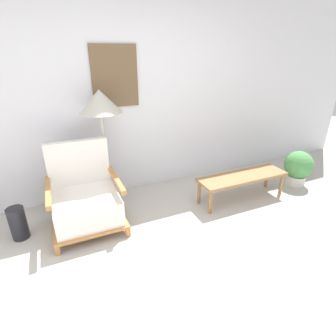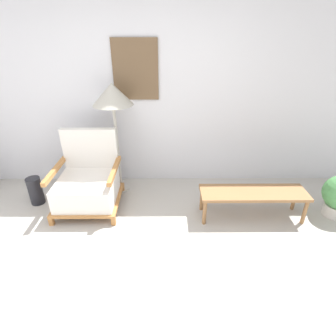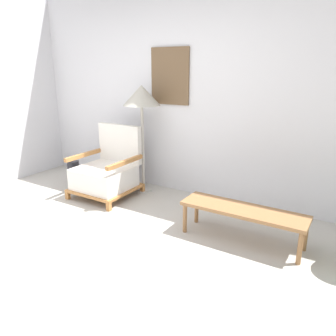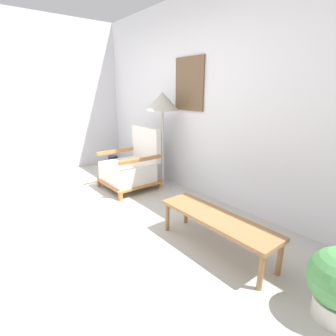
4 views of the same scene
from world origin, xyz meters
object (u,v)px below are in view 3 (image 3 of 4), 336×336
(armchair, at_px, (107,172))
(coffee_table, at_px, (243,212))
(floor_lamp, at_px, (142,99))
(vase, at_px, (74,173))

(armchair, bearing_deg, coffee_table, -7.01)
(armchair, bearing_deg, floor_lamp, 48.47)
(floor_lamp, xyz_separation_m, coffee_table, (1.63, -0.61, -0.97))
(floor_lamp, bearing_deg, armchair, -131.53)
(floor_lamp, relative_size, coffee_table, 1.19)
(coffee_table, height_order, vase, vase)
(floor_lamp, xyz_separation_m, vase, (-1.03, -0.32, -1.09))
(floor_lamp, bearing_deg, coffee_table, -20.55)
(armchair, relative_size, coffee_table, 0.76)
(armchair, height_order, floor_lamp, floor_lamp)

